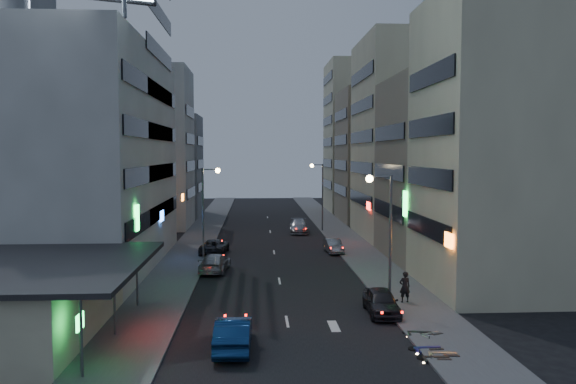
{
  "coord_description": "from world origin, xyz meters",
  "views": [
    {
      "loc": [
        -1.74,
        -26.8,
        9.45
      ],
      "look_at": [
        0.98,
        20.0,
        6.17
      ],
      "focal_mm": 35.0,
      "sensor_mm": 36.0,
      "label": 1
    }
  ],
  "objects": [
    {
      "name": "parked_car_left",
      "position": [
        -5.6,
        25.54,
        0.7
      ],
      "size": [
        2.72,
        5.18,
        1.39
      ],
      "primitive_type": "imported",
      "rotation": [
        0.0,
        0.0,
        3.06
      ],
      "color": "#2B2C31",
      "rests_on": "ground"
    },
    {
      "name": "street_lamp_right_far",
      "position": [
        5.9,
        40.0,
        5.36
      ],
      "size": [
        1.6,
        0.44,
        8.02
      ],
      "color": "#595B60",
      "rests_on": "sidewalk_right"
    },
    {
      "name": "parked_car_right_mid",
      "position": [
        5.6,
        25.43,
        0.64
      ],
      "size": [
        1.62,
        3.98,
        1.28
      ],
      "primitive_type": "imported",
      "rotation": [
        0.0,
        0.0,
        0.07
      ],
      "color": "gray",
      "rests_on": "ground"
    },
    {
      "name": "scooter_silver_b",
      "position": [
        7.72,
        1.49,
        0.65
      ],
      "size": [
        1.24,
        1.82,
        1.06
      ],
      "primitive_type": null,
      "rotation": [
        0.0,
        0.0,
        1.99
      ],
      "color": "#A8AAAF",
      "rests_on": "sidewalk_right"
    },
    {
      "name": "far_left_b",
      "position": [
        -16.0,
        58.0,
        7.5
      ],
      "size": [
        12.0,
        10.0,
        15.0
      ],
      "primitive_type": "cube",
      "color": "gray",
      "rests_on": "ground"
    },
    {
      "name": "sidewalk_right",
      "position": [
        8.0,
        30.0,
        0.06
      ],
      "size": [
        4.0,
        120.0,
        0.12
      ],
      "primitive_type": "cube",
      "color": "#4C4C4F",
      "rests_on": "ground"
    },
    {
      "name": "far_left_a",
      "position": [
        -15.5,
        45.0,
        10.0
      ],
      "size": [
        11.0,
        10.0,
        20.0
      ],
      "primitive_type": "cube",
      "color": "silver",
      "rests_on": "ground"
    },
    {
      "name": "far_right_b",
      "position": [
        16.0,
        64.0,
        12.0
      ],
      "size": [
        12.0,
        12.0,
        24.0
      ],
      "primitive_type": "cube",
      "color": "beige",
      "rests_on": "ground"
    },
    {
      "name": "white_building",
      "position": [
        -17.0,
        20.0,
        9.0
      ],
      "size": [
        14.0,
        24.0,
        18.0
      ],
      "primitive_type": "cube",
      "color": "silver",
      "rests_on": "ground"
    },
    {
      "name": "shophouse_far",
      "position": [
        15.0,
        35.0,
        11.0
      ],
      "size": [
        10.0,
        14.0,
        22.0
      ],
      "primitive_type": "cube",
      "color": "beige",
      "rests_on": "ground"
    },
    {
      "name": "street_lamp_left",
      "position": [
        -5.9,
        22.0,
        5.36
      ],
      "size": [
        1.6,
        0.44,
        8.02
      ],
      "color": "#595B60",
      "rests_on": "sidewalk_left"
    },
    {
      "name": "road_car_blue",
      "position": [
        -2.82,
        -0.28,
        0.79
      ],
      "size": [
        1.77,
        4.83,
        1.58
      ],
      "primitive_type": "imported",
      "rotation": [
        0.0,
        0.0,
        3.12
      ],
      "color": "navy",
      "rests_on": "ground"
    },
    {
      "name": "scooter_silver_a",
      "position": [
        7.64,
        -1.71,
        0.73
      ],
      "size": [
        0.96,
        2.07,
        1.22
      ],
      "primitive_type": null,
      "rotation": [
        0.0,
        0.0,
        1.42
      ],
      "color": "#929699",
      "rests_on": "sidewalk_right"
    },
    {
      "name": "parked_car_right_near",
      "position": [
        5.6,
        5.15,
        0.75
      ],
      "size": [
        1.87,
        4.42,
        1.49
      ],
      "primitive_type": "imported",
      "rotation": [
        0.0,
        0.0,
        -0.02
      ],
      "color": "#29282E",
      "rests_on": "ground"
    },
    {
      "name": "parked_car_right_far",
      "position": [
        3.38,
        38.92,
        0.77
      ],
      "size": [
        2.43,
        5.41,
        1.54
      ],
      "primitive_type": "imported",
      "rotation": [
        0.0,
        0.0,
        -0.05
      ],
      "color": "#94959C",
      "rests_on": "ground"
    },
    {
      "name": "road_car_silver",
      "position": [
        -5.0,
        17.53,
        0.72
      ],
      "size": [
        2.51,
        5.13,
        1.44
      ],
      "primitive_type": "imported",
      "rotation": [
        0.0,
        0.0,
        3.04
      ],
      "color": "#94989C",
      "rests_on": "ground"
    },
    {
      "name": "scooter_black_a",
      "position": [
        7.11,
        -2.12,
        0.67
      ],
      "size": [
        0.78,
        1.86,
        1.1
      ],
      "primitive_type": null,
      "rotation": [
        0.0,
        0.0,
        1.47
      ],
      "color": "black",
      "rests_on": "sidewalk_right"
    },
    {
      "name": "far_right_a",
      "position": [
        15.5,
        50.0,
        9.0
      ],
      "size": [
        11.0,
        12.0,
        18.0
      ],
      "primitive_type": "cube",
      "color": "gray",
      "rests_on": "ground"
    },
    {
      "name": "sidewalk_left",
      "position": [
        -8.0,
        30.0,
        0.06
      ],
      "size": [
        4.0,
        120.0,
        0.12
      ],
      "primitive_type": "cube",
      "color": "#4C4C4F",
      "rests_on": "ground"
    },
    {
      "name": "person",
      "position": [
        7.55,
        7.24,
        1.09
      ],
      "size": [
        0.75,
        0.54,
        1.94
      ],
      "primitive_type": "imported",
      "rotation": [
        0.0,
        0.0,
        3.24
      ],
      "color": "black",
      "rests_on": "sidewalk_right"
    },
    {
      "name": "scooter_black_b",
      "position": [
        7.42,
        1.43,
        0.69
      ],
      "size": [
        0.89,
        1.92,
        1.13
      ],
      "primitive_type": null,
      "rotation": [
        0.0,
        0.0,
        1.42
      ],
      "color": "black",
      "rests_on": "sidewalk_right"
    },
    {
      "name": "ground",
      "position": [
        0.0,
        0.0,
        0.0
      ],
      "size": [
        180.0,
        180.0,
        0.0
      ],
      "primitive_type": "plane",
      "color": "black",
      "rests_on": "ground"
    },
    {
      "name": "shophouse_near",
      "position": [
        15.0,
        10.5,
        10.0
      ],
      "size": [
        10.0,
        11.0,
        20.0
      ],
      "primitive_type": "cube",
      "color": "beige",
      "rests_on": "ground"
    },
    {
      "name": "food_court",
      "position": [
        -13.9,
        2.0,
        1.98
      ],
      "size": [
        11.0,
        13.0,
        3.88
      ],
      "color": "beige",
      "rests_on": "ground"
    },
    {
      "name": "shophouse_mid",
      "position": [
        15.5,
        22.0,
        8.0
      ],
      "size": [
        11.0,
        12.0,
        16.0
      ],
      "primitive_type": "cube",
      "color": "gray",
      "rests_on": "ground"
    },
    {
      "name": "scooter_blue",
      "position": [
        7.12,
        -0.76,
        0.71
      ],
      "size": [
        0.73,
        1.95,
        1.17
      ],
      "primitive_type": null,
      "rotation": [
        0.0,
        0.0,
        1.62
      ],
      "color": "navy",
      "rests_on": "sidewalk_right"
    },
    {
      "name": "street_lamp_right_near",
      "position": [
        5.9,
        6.0,
        5.36
      ],
      "size": [
        1.6,
        0.44,
        8.02
      ],
      "color": "#595B60",
      "rests_on": "sidewalk_right"
    }
  ]
}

